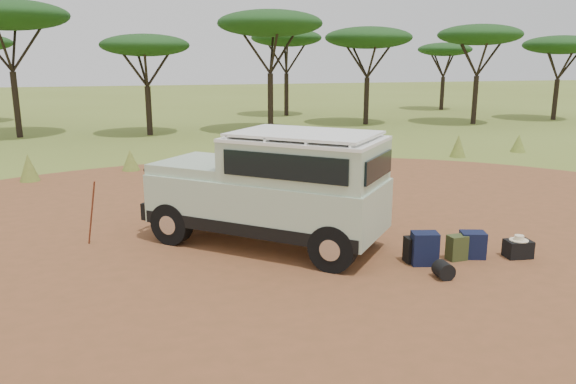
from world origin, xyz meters
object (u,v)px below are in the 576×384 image
object	(u,v)px
walking_staff	(92,213)
safari_vehicle	(274,191)
hard_case	(518,249)
backpack_olive	(457,248)
backpack_navy	(424,249)
duffel_navy	(472,245)
backpack_black	(414,250)

from	to	relation	value
walking_staff	safari_vehicle	bearing A→B (deg)	-55.99
hard_case	backpack_olive	bearing A→B (deg)	177.00
backpack_navy	duffel_navy	bearing A→B (deg)	18.74
backpack_olive	duffel_navy	size ratio (longest dim) A/B	0.94
backpack_black	duffel_navy	world-z (taller)	duffel_navy
walking_staff	hard_case	world-z (taller)	walking_staff
backpack_navy	hard_case	bearing A→B (deg)	9.92
safari_vehicle	backpack_navy	world-z (taller)	safari_vehicle
walking_staff	backpack_navy	bearing A→B (deg)	-65.92
safari_vehicle	hard_case	distance (m)	4.78
backpack_navy	duffel_navy	size ratio (longest dim) A/B	1.21
backpack_olive	backpack_black	bearing A→B (deg)	169.27
backpack_navy	backpack_olive	xyz separation A→B (m)	(0.71, 0.05, -0.07)
backpack_black	hard_case	distance (m)	2.03
safari_vehicle	duffel_navy	size ratio (longest dim) A/B	9.46
backpack_black	walking_staff	bearing A→B (deg)	157.66
safari_vehicle	backpack_navy	size ratio (longest dim) A/B	7.83
walking_staff	backpack_black	xyz separation A→B (m)	(5.75, -2.62, -0.43)
walking_staff	duffel_navy	xyz separation A→B (m)	(6.91, -2.70, -0.42)
backpack_black	backpack_navy	size ratio (longest dim) A/B	0.79
backpack_olive	hard_case	bearing A→B (deg)	-12.34
safari_vehicle	walking_staff	distance (m)	3.66
walking_staff	duffel_navy	size ratio (longest dim) A/B	2.73
safari_vehicle	duffel_navy	distance (m)	3.93
safari_vehicle	backpack_black	distance (m)	2.93
walking_staff	duffel_navy	distance (m)	7.44
safari_vehicle	backpack_black	size ratio (longest dim) A/B	9.86
backpack_black	backpack_navy	distance (m)	0.21
walking_staff	hard_case	distance (m)	8.30
safari_vehicle	hard_case	xyz separation A→B (m)	(4.25, -1.97, -0.95)
duffel_navy	hard_case	xyz separation A→B (m)	(0.84, -0.23, -0.08)
safari_vehicle	backpack_navy	distance (m)	3.09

